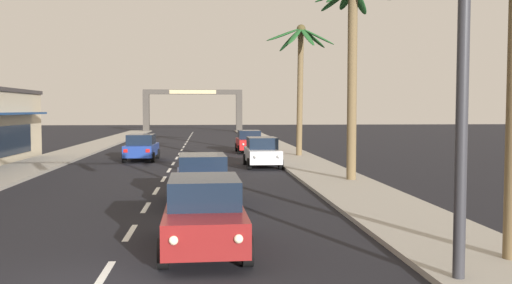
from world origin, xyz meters
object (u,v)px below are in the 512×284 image
at_px(sedan_lead_at_stop_bar, 204,213).
at_px(sedan_parked_mid_kerb, 262,152).
at_px(sedan_oncoming_far, 142,147).
at_px(palm_right_third, 301,63).
at_px(sedan_parked_nearest_kerb, 249,141).
at_px(town_gateway_arch, 193,104).
at_px(palm_right_second, 352,48).
at_px(sedan_third_in_queue, 202,178).

bearing_deg(sedan_lead_at_stop_bar, sedan_parked_mid_kerb, 80.28).
height_order(sedan_oncoming_far, palm_right_third, palm_right_third).
bearing_deg(palm_right_third, sedan_parked_mid_kerb, -117.55).
relative_size(sedan_parked_nearest_kerb, town_gateway_arch, 0.31).
bearing_deg(palm_right_second, sedan_third_in_queue, -143.32).
bearing_deg(town_gateway_arch, sedan_oncoming_far, -92.63).
bearing_deg(sedan_oncoming_far, palm_right_third, 8.33).
distance_m(sedan_parked_nearest_kerb, sedan_parked_mid_kerb, 10.67).
bearing_deg(palm_right_second, town_gateway_arch, 98.23).
distance_m(sedan_lead_at_stop_bar, sedan_parked_mid_kerb, 18.85).
bearing_deg(palm_right_second, palm_right_third, 90.22).
bearing_deg(sedan_third_in_queue, sedan_parked_nearest_kerb, 81.60).
relative_size(sedan_lead_at_stop_bar, palm_right_third, 0.50).
bearing_deg(sedan_third_in_queue, sedan_oncoming_far, 103.53).
distance_m(sedan_third_in_queue, sedan_oncoming_far, 17.10).
height_order(sedan_parked_mid_kerb, palm_right_third, palm_right_third).
bearing_deg(sedan_oncoming_far, sedan_parked_mid_kerb, -32.48).
xyz_separation_m(sedan_lead_at_stop_bar, sedan_oncoming_far, (-4.10, 23.22, 0.00)).
bearing_deg(sedan_lead_at_stop_bar, town_gateway_arch, 91.61).
relative_size(sedan_third_in_queue, palm_right_second, 0.51).
distance_m(sedan_lead_at_stop_bar, town_gateway_arch, 69.75).
height_order(sedan_lead_at_stop_bar, sedan_parked_mid_kerb, same).
height_order(sedan_lead_at_stop_bar, town_gateway_arch, town_gateway_arch).
distance_m(sedan_parked_nearest_kerb, palm_right_second, 18.77).
bearing_deg(palm_right_third, palm_right_second, -89.78).
height_order(sedan_third_in_queue, palm_right_third, palm_right_third).
relative_size(sedan_third_in_queue, palm_right_third, 0.50).
xyz_separation_m(sedan_parked_nearest_kerb, palm_right_third, (3.16, -4.50, 5.54)).
bearing_deg(sedan_parked_mid_kerb, sedan_lead_at_stop_bar, -99.72).
bearing_deg(sedan_oncoming_far, sedan_third_in_queue, -76.47).
relative_size(palm_right_second, palm_right_third, 0.99).
distance_m(palm_right_second, town_gateway_arch, 58.81).
xyz_separation_m(sedan_oncoming_far, sedan_parked_nearest_kerb, (7.34, 6.04, 0.00)).
height_order(sedan_parked_mid_kerb, town_gateway_arch, town_gateway_arch).
xyz_separation_m(sedan_parked_mid_kerb, palm_right_second, (3.27, -7.11, 5.08)).
relative_size(sedan_third_in_queue, town_gateway_arch, 0.31).
xyz_separation_m(sedan_lead_at_stop_bar, palm_right_second, (6.45, 11.48, 5.08)).
bearing_deg(sedan_parked_mid_kerb, sedan_parked_nearest_kerb, 89.66).
height_order(sedan_lead_at_stop_bar, sedan_parked_nearest_kerb, same).
bearing_deg(sedan_oncoming_far, sedan_parked_nearest_kerb, 39.41).
relative_size(sedan_parked_mid_kerb, palm_right_third, 0.50).
distance_m(sedan_oncoming_far, palm_right_third, 11.97).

